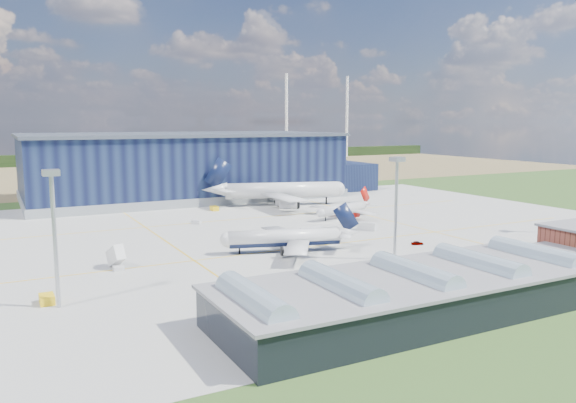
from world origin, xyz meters
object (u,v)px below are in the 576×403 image
Objects in this scene: hangar at (189,169)px; gse_van_a at (312,232)px; gse_cart_b at (197,222)px; car_b at (523,257)px; gse_tug_a at (47,299)px; light_mast_west at (53,216)px; car_a at (417,243)px; airliner_widebody at (282,182)px; gse_van_b at (367,226)px; gse_van_c at (534,257)px; airliner_red at (343,204)px; gse_cart_a at (322,212)px; light_mast_center at (396,191)px; airstair at (116,260)px; airliner_navy at (285,229)px; gse_tug_c at (214,208)px.

hangar is 23.55× the size of gse_van_a.
car_b is (50.85, -76.07, -0.06)m from gse_cart_b.
gse_tug_a is at bearing -117.85° from hangar.
car_a is at bearing 6.34° from light_mast_west.
airliner_widebody reaches higher than gse_van_b.
airliner_widebody is 10.26× the size of gse_van_c.
gse_cart_b is at bearing -32.35° from airliner_red.
airliner_widebody reaches higher than gse_cart_a.
gse_cart_b is 0.85× the size of car_b.
gse_van_a reaches higher than gse_tug_a.
airliner_widebody is at bearing -25.73° from gse_van_a.
light_mast_center is at bearing -86.70° from hangar.
light_mast_center is 6.07× the size of gse_tug_a.
gse_van_c is at bearing -36.43° from airstair.
light_mast_west is 0.67× the size of airliner_navy.
car_b is (7.27, -75.00, -0.09)m from gse_cart_a.
car_b is (25.94, -12.96, -14.90)m from light_mast_center.
airliner_navy is 55.46m from gse_tug_a.
gse_tug_a is 1.23× the size of car_a.
gse_tug_c is (-3.96, -39.90, -10.83)m from hangar.
hangar is 139.77m from light_mast_west.
light_mast_center reaches higher than gse_tug_c.
gse_van_a is 39.36m from gse_cart_b.
airliner_red is 45.67m from gse_tug_c.
light_mast_center is at bearing -82.59° from gse_cart_a.
airliner_navy reaches higher than gse_tug_a.
gse_van_c is at bearing -9.49° from light_mast_west.
gse_van_b is at bearing 20.03° from light_mast_west.
airstair is (-82.20, 37.72, 0.42)m from gse_van_c.
car_a is (-5.65, -42.59, -3.93)m from airliner_red.
gse_van_b is 59.91m from gse_tug_c.
gse_van_b is (84.82, 30.92, -14.26)m from light_mast_west.
gse_cart_b is at bearing 40.83° from airstair.
airliner_widebody is 27.73m from gse_tug_c.
light_mast_center reaches higher than gse_cart_a.
light_mast_west reaches higher than airliner_navy.
car_b is (82.47, -34.68, -1.14)m from airstair.
gse_van_c is at bearing 75.98° from airliner_red.
light_mast_center is at bearing 33.42° from gse_van_c.
gse_cart_a is at bearing 34.98° from light_mast_west.
airliner_widebody is at bearing -100.47° from airliner_navy.
airliner_navy is 9.50× the size of gse_tug_c.
gse_van_c is at bearing -141.07° from car_a.
gse_tug_a is 86.44m from car_a.
car_a is (14.64, 9.41, -14.91)m from light_mast_center.
light_mast_west reaches higher than gse_tug_a.
gse_tug_c is (7.23, 66.91, -4.79)m from airliner_navy.
airliner_red is at bearing -45.19° from gse_tug_c.
gse_van_b is (18.80, 1.14, -0.17)m from gse_van_a.
car_a is at bearing -72.95° from airliner_widebody.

